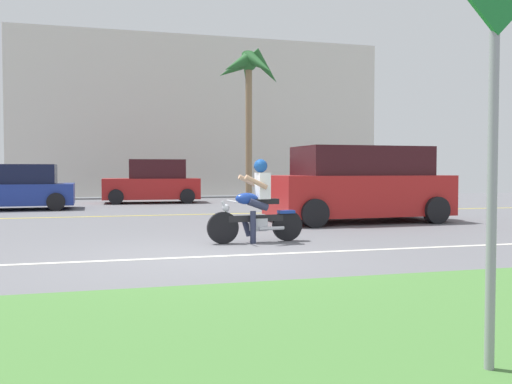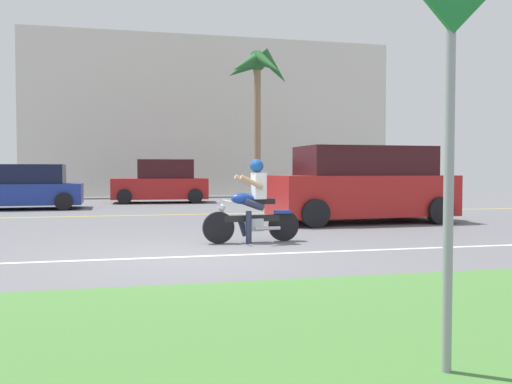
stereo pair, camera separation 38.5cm
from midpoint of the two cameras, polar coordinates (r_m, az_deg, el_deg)
ground at (r=11.23m, az=-8.73°, el=-4.38°), size 56.00×30.00×0.04m
grass_median at (r=4.36m, az=2.24°, el=-14.40°), size 56.00×3.80×0.06m
lane_line_near at (r=8.30m, az=-6.39°, el=-6.57°), size 50.40×0.12×0.01m
lane_line_far at (r=15.90m, az=-10.66°, el=-2.34°), size 50.40×0.12×0.01m
motorcyclist at (r=9.81m, az=-1.07°, el=-1.57°), size 1.75×0.57×1.47m
suv_nearby at (r=13.88m, az=9.73°, el=0.69°), size 4.57×2.27×1.84m
parked_car_1 at (r=19.50m, az=-23.89°, el=0.35°), size 3.78×2.09×1.45m
parked_car_2 at (r=21.92m, az=-10.97°, el=0.93°), size 3.69×1.99×1.67m
palm_tree_0 at (r=23.68m, az=-1.23°, el=11.90°), size 2.91×3.06×6.33m
street_sign at (r=3.60m, az=20.33°, el=7.84°), size 0.62×0.06×2.70m
building_far at (r=29.56m, az=-6.29°, el=7.39°), size 18.16×4.00×7.81m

